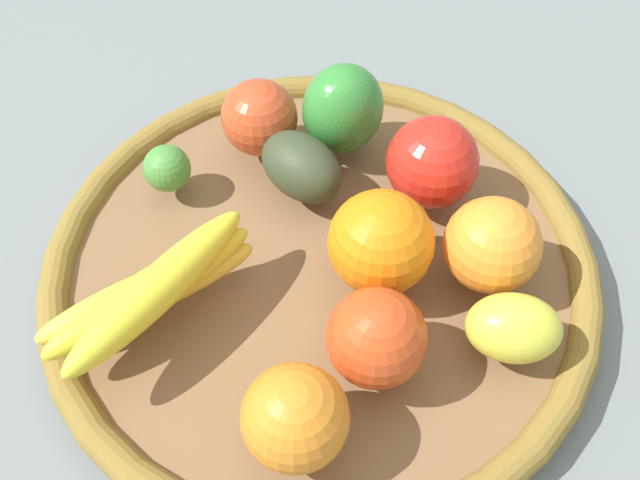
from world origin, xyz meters
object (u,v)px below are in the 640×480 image
(lemon_0, at_px, (513,328))
(avocado, at_px, (301,167))
(apple_1, at_px, (259,118))
(orange_0, at_px, (492,245))
(lime_0, at_px, (167,168))
(orange_1, at_px, (295,417))
(apple_2, at_px, (376,338))
(banana_bunch, at_px, (152,290))
(bell_pepper, at_px, (343,109))
(apple_0, at_px, (432,162))
(orange_2, at_px, (381,242))

(lemon_0, relative_size, avocado, 0.87)
(apple_1, relative_size, lemon_0, 0.98)
(orange_0, distance_m, apple_1, 0.23)
(apple_1, xyz_separation_m, lime_0, (-0.08, 0.04, -0.01))
(orange_0, distance_m, orange_1, 0.20)
(lime_0, distance_m, avocado, 0.12)
(avocado, bearing_deg, apple_1, 71.46)
(lemon_0, distance_m, apple_2, 0.10)
(apple_2, relative_size, avocado, 0.90)
(lemon_0, bearing_deg, apple_1, 78.30)
(banana_bunch, height_order, bell_pepper, bell_pepper)
(banana_bunch, xyz_separation_m, apple_0, (0.22, -0.11, 0.01))
(banana_bunch, relative_size, apple_0, 2.31)
(bell_pepper, bearing_deg, apple_2, 61.99)
(lemon_0, relative_size, apple_0, 0.89)
(apple_1, relative_size, bell_pepper, 0.81)
(apple_0, distance_m, lime_0, 0.23)
(orange_0, bearing_deg, apple_0, 59.62)
(banana_bunch, bearing_deg, apple_0, -25.39)
(apple_2, height_order, orange_2, orange_2)
(orange_2, bearing_deg, apple_0, 6.36)
(lemon_0, relative_size, bell_pepper, 0.82)
(lime_0, bearing_deg, orange_1, -118.15)
(bell_pepper, bearing_deg, avocado, 23.83)
(lime_0, distance_m, orange_1, 0.26)
(orange_1, bearing_deg, lime_0, 61.85)
(orange_1, bearing_deg, apple_1, 43.13)
(apple_1, height_order, apple_0, apple_0)
(banana_bunch, bearing_deg, lemon_0, -60.83)
(apple_2, xyz_separation_m, bell_pepper, (0.17, 0.15, 0.01))
(apple_1, height_order, bell_pepper, bell_pepper)
(bell_pepper, height_order, avocado, bell_pepper)
(apple_1, distance_m, bell_pepper, 0.07)
(lemon_0, bearing_deg, banana_bunch, 119.17)
(avocado, distance_m, orange_1, 0.23)
(apple_2, bearing_deg, bell_pepper, 40.37)
(lemon_0, bearing_deg, orange_2, 90.37)
(apple_1, height_order, orange_2, orange_2)
(lemon_0, height_order, orange_2, orange_2)
(bell_pepper, distance_m, lime_0, 0.16)
(orange_0, relative_size, avocado, 0.94)
(orange_0, bearing_deg, lemon_0, -137.37)
(banana_bunch, bearing_deg, bell_pepper, -2.94)
(apple_2, distance_m, orange_2, 0.08)
(lemon_0, xyz_separation_m, avocado, (0.04, 0.22, 0.00))
(orange_0, xyz_separation_m, apple_2, (-0.12, 0.03, -0.00))
(banana_bunch, xyz_separation_m, bell_pepper, (0.23, -0.01, 0.01))
(lime_0, bearing_deg, bell_pepper, -36.10)
(orange_0, bearing_deg, avocado, 93.86)
(lime_0, bearing_deg, orange_2, -82.61)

